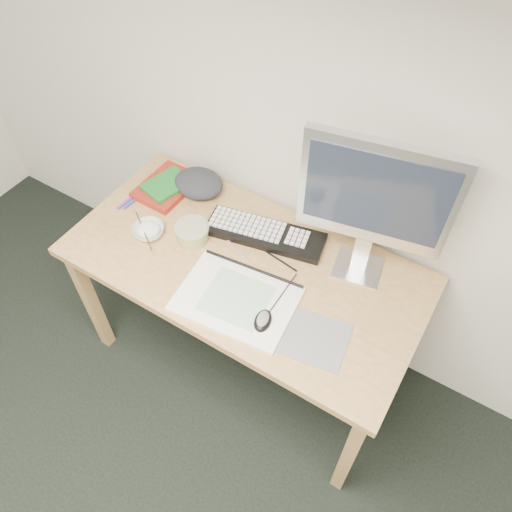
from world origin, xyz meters
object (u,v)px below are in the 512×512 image
(desk, at_px, (244,276))
(monitor, at_px, (375,198))
(sketchpad, at_px, (236,299))
(keyboard, at_px, (265,234))
(rice_bowl, at_px, (149,231))

(desk, bearing_deg, monitor, 28.38)
(sketchpad, xyz_separation_m, monitor, (0.32, 0.37, 0.37))
(keyboard, bearing_deg, sketchpad, -89.32)
(desk, bearing_deg, keyboard, 90.57)
(keyboard, relative_size, monitor, 0.81)
(monitor, bearing_deg, sketchpad, -141.48)
(keyboard, relative_size, rice_bowl, 3.78)
(desk, height_order, sketchpad, sketchpad)
(monitor, bearing_deg, desk, -162.46)
(keyboard, xyz_separation_m, monitor, (0.39, 0.05, 0.36))
(desk, distance_m, sketchpad, 0.19)
(desk, distance_m, keyboard, 0.19)
(desk, xyz_separation_m, sketchpad, (0.07, -0.16, 0.09))
(sketchpad, distance_m, monitor, 0.61)
(sketchpad, xyz_separation_m, keyboard, (-0.07, 0.32, 0.01))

